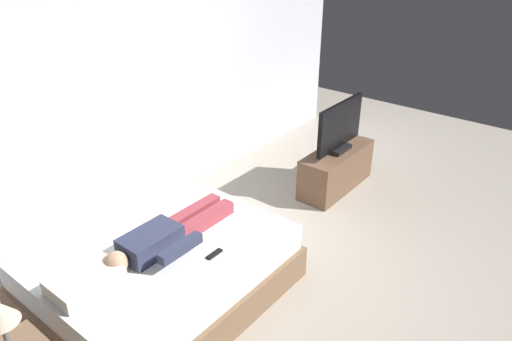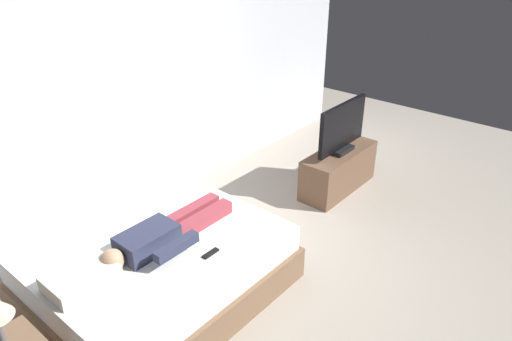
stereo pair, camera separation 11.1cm
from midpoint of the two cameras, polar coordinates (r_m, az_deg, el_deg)
ground_plane at (r=4.52m, az=1.88°, el=-11.71°), size 10.00×10.00×0.00m
back_wall at (r=5.26m, az=-10.76°, el=10.99°), size 6.40×0.10×2.80m
bed at (r=4.17m, az=-10.89°, el=-11.49°), size 1.98×1.64×0.54m
pillow at (r=3.70m, az=-19.50°, el=-12.06°), size 0.48×0.34×0.12m
person at (r=3.94m, az=-10.48°, el=-7.63°), size 1.26×0.46×0.18m
remote at (r=3.81m, az=-4.63°, el=-9.89°), size 0.15×0.04×0.02m
tv_stand at (r=5.74m, az=10.42°, el=0.04°), size 1.10×0.40×0.50m
tv at (r=5.51m, az=10.89°, el=4.97°), size 0.88×0.20×0.59m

